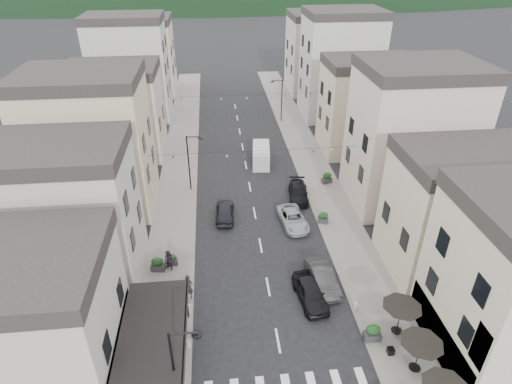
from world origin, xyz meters
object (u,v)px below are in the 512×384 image
(parked_car_a, at_px, (310,292))
(parked_car_b, at_px, (322,278))
(parked_car_c, at_px, (293,219))
(parked_car_d, at_px, (298,193))
(pedestrian_a, at_px, (188,287))
(delivery_van, at_px, (261,154))
(pedestrian_b, at_px, (169,261))
(parked_car_e, at_px, (225,212))

(parked_car_a, bearing_deg, parked_car_b, 42.45)
(parked_car_c, relative_size, parked_car_d, 1.03)
(parked_car_b, relative_size, pedestrian_a, 2.25)
(delivery_van, bearing_deg, pedestrian_b, -111.36)
(parked_car_a, height_order, pedestrian_b, pedestrian_b)
(pedestrian_a, distance_m, pedestrian_b, 3.56)
(parked_car_c, relative_size, delivery_van, 0.94)
(parked_car_b, bearing_deg, delivery_van, 89.82)
(parked_car_a, distance_m, parked_car_c, 9.44)
(parked_car_b, relative_size, delivery_van, 0.90)
(parked_car_e, bearing_deg, parked_car_c, 167.74)
(parked_car_d, relative_size, pedestrian_a, 2.30)
(parked_car_e, distance_m, pedestrian_a, 10.52)
(parked_car_a, distance_m, parked_car_d, 14.01)
(parked_car_c, distance_m, pedestrian_a, 12.33)
(parked_car_c, relative_size, pedestrian_a, 2.36)
(parked_car_b, height_order, parked_car_e, parked_car_b)
(parked_car_b, bearing_deg, parked_car_c, 89.25)
(delivery_van, distance_m, pedestrian_b, 19.98)
(pedestrian_b, bearing_deg, parked_car_e, 94.86)
(parked_car_d, distance_m, parked_car_e, 7.90)
(parked_car_b, height_order, pedestrian_b, pedestrian_b)
(pedestrian_b, bearing_deg, parked_car_c, 64.65)
(parked_car_d, relative_size, delivery_van, 0.92)
(parked_car_d, distance_m, pedestrian_a, 16.54)
(parked_car_a, xyz_separation_m, parked_car_e, (-5.60, 11.12, -0.03))
(parked_car_e, bearing_deg, pedestrian_b, 59.67)
(parked_car_a, xyz_separation_m, delivery_van, (-1.01, 21.98, 0.38))
(delivery_van, height_order, pedestrian_b, delivery_van)
(parked_car_a, relative_size, delivery_van, 0.88)
(pedestrian_a, height_order, pedestrian_b, pedestrian_a)
(parked_car_c, bearing_deg, parked_car_e, 157.19)
(parked_car_a, bearing_deg, pedestrian_b, 150.21)
(pedestrian_a, bearing_deg, parked_car_e, 84.01)
(parked_car_e, bearing_deg, parked_car_d, -156.03)
(parked_car_b, xyz_separation_m, parked_car_c, (-0.78, 8.00, -0.08))
(parked_car_b, distance_m, pedestrian_b, 11.75)
(pedestrian_a, bearing_deg, parked_car_b, 12.82)
(parked_car_b, xyz_separation_m, parked_car_d, (0.59, 12.47, -0.07))
(parked_car_c, distance_m, pedestrian_b, 11.83)
(delivery_van, xyz_separation_m, pedestrian_b, (-9.19, -17.75, -0.11))
(parked_car_e, distance_m, delivery_van, 11.80)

